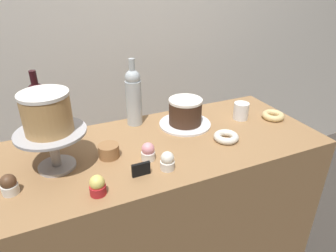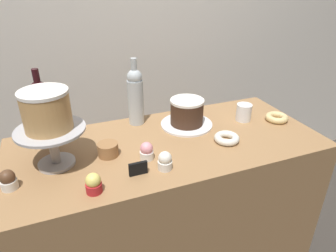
{
  "view_description": "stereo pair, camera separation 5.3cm",
  "coord_description": "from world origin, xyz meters",
  "px_view_note": "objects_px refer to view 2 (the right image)",
  "views": [
    {
      "loc": [
        -0.47,
        -1.06,
        1.6
      ],
      "look_at": [
        0.0,
        0.0,
        1.0
      ],
      "focal_mm": 32.34,
      "sensor_mm": 36.0,
      "label": 1
    },
    {
      "loc": [
        -0.42,
        -1.08,
        1.6
      ],
      "look_at": [
        0.0,
        0.0,
        1.0
      ],
      "focal_mm": 32.34,
      "sensor_mm": 36.0,
      "label": 2
    }
  ],
  "objects_px": {
    "cake_stand_pedestal": "(52,140)",
    "white_layer_cake": "(46,110)",
    "wine_bottle_clear": "(135,96)",
    "cupcake_lemon": "(93,184)",
    "coffee_cup_ceramic": "(244,112)",
    "donut_sugar": "(227,138)",
    "wine_bottle_dark_red": "(43,110)",
    "cupcake_strawberry": "(147,151)",
    "price_sign_chalkboard": "(138,169)",
    "donut_glazed": "(276,117)",
    "cupcake_chocolate": "(8,180)",
    "cookie_stack": "(108,149)",
    "cupcake_vanilla": "(165,161)",
    "chocolate_round_cake": "(187,112)"
  },
  "relations": [
    {
      "from": "cake_stand_pedestal",
      "to": "white_layer_cake",
      "type": "bearing_deg",
      "value": 180.0
    },
    {
      "from": "wine_bottle_clear",
      "to": "cupcake_lemon",
      "type": "height_order",
      "value": "wine_bottle_clear"
    },
    {
      "from": "cupcake_lemon",
      "to": "coffee_cup_ceramic",
      "type": "bearing_deg",
      "value": 19.98
    },
    {
      "from": "donut_sugar",
      "to": "wine_bottle_clear",
      "type": "bearing_deg",
      "value": 134.35
    },
    {
      "from": "white_layer_cake",
      "to": "wine_bottle_dark_red",
      "type": "xyz_separation_m",
      "value": [
        -0.02,
        0.22,
        -0.09
      ]
    },
    {
      "from": "cupcake_strawberry",
      "to": "cupcake_lemon",
      "type": "xyz_separation_m",
      "value": [
        -0.23,
        -0.13,
        0.0
      ]
    },
    {
      "from": "white_layer_cake",
      "to": "price_sign_chalkboard",
      "type": "height_order",
      "value": "white_layer_cake"
    },
    {
      "from": "cupcake_lemon",
      "to": "donut_glazed",
      "type": "distance_m",
      "value": 0.98
    },
    {
      "from": "cupcake_chocolate",
      "to": "donut_glazed",
      "type": "distance_m",
      "value": 1.22
    },
    {
      "from": "cupcake_lemon",
      "to": "cupcake_chocolate",
      "type": "distance_m",
      "value": 0.3
    },
    {
      "from": "cupcake_lemon",
      "to": "coffee_cup_ceramic",
      "type": "distance_m",
      "value": 0.85
    },
    {
      "from": "cake_stand_pedestal",
      "to": "cupcake_strawberry",
      "type": "xyz_separation_m",
      "value": [
        0.34,
        -0.1,
        -0.07
      ]
    },
    {
      "from": "white_layer_cake",
      "to": "cupcake_chocolate",
      "type": "distance_m",
      "value": 0.27
    },
    {
      "from": "cupcake_strawberry",
      "to": "coffee_cup_ceramic",
      "type": "xyz_separation_m",
      "value": [
        0.56,
        0.16,
        0.01
      ]
    },
    {
      "from": "cupcake_lemon",
      "to": "cookie_stack",
      "type": "distance_m",
      "value": 0.23
    },
    {
      "from": "cupcake_strawberry",
      "to": "donut_sugar",
      "type": "bearing_deg",
      "value": 0.32
    },
    {
      "from": "cupcake_lemon",
      "to": "donut_sugar",
      "type": "relative_size",
      "value": 0.66
    },
    {
      "from": "cookie_stack",
      "to": "price_sign_chalkboard",
      "type": "xyz_separation_m",
      "value": [
        0.08,
        -0.17,
        -0.0
      ]
    },
    {
      "from": "donut_sugar",
      "to": "price_sign_chalkboard",
      "type": "xyz_separation_m",
      "value": [
        -0.43,
        -0.09,
        0.01
      ]
    },
    {
      "from": "cupcake_vanilla",
      "to": "cupcake_lemon",
      "type": "relative_size",
      "value": 1.0
    },
    {
      "from": "cupcake_strawberry",
      "to": "wine_bottle_dark_red",
      "type": "bearing_deg",
      "value": 139.17
    },
    {
      "from": "donut_sugar",
      "to": "cookie_stack",
      "type": "distance_m",
      "value": 0.52
    },
    {
      "from": "chocolate_round_cake",
      "to": "cupcake_lemon",
      "type": "xyz_separation_m",
      "value": [
        -0.5,
        -0.34,
        -0.04
      ]
    },
    {
      "from": "wine_bottle_dark_red",
      "to": "donut_glazed",
      "type": "relative_size",
      "value": 2.91
    },
    {
      "from": "donut_glazed",
      "to": "donut_sugar",
      "type": "relative_size",
      "value": 1.0
    },
    {
      "from": "wine_bottle_dark_red",
      "to": "cupcake_strawberry",
      "type": "bearing_deg",
      "value": -40.83
    },
    {
      "from": "cake_stand_pedestal",
      "to": "wine_bottle_dark_red",
      "type": "bearing_deg",
      "value": 95.65
    },
    {
      "from": "donut_sugar",
      "to": "white_layer_cake",
      "type": "bearing_deg",
      "value": 172.55
    },
    {
      "from": "cupcake_lemon",
      "to": "coffee_cup_ceramic",
      "type": "xyz_separation_m",
      "value": [
        0.8,
        0.29,
        0.01
      ]
    },
    {
      "from": "cookie_stack",
      "to": "donut_glazed",
      "type": "bearing_deg",
      "value": 0.83
    },
    {
      "from": "chocolate_round_cake",
      "to": "wine_bottle_dark_red",
      "type": "bearing_deg",
      "value": 170.98
    },
    {
      "from": "chocolate_round_cake",
      "to": "cake_stand_pedestal",
      "type": "bearing_deg",
      "value": -169.24
    },
    {
      "from": "wine_bottle_dark_red",
      "to": "donut_sugar",
      "type": "xyz_separation_m",
      "value": [
        0.73,
        -0.31,
        -0.13
      ]
    },
    {
      "from": "white_layer_cake",
      "to": "cookie_stack",
      "type": "bearing_deg",
      "value": -3.81
    },
    {
      "from": "wine_bottle_clear",
      "to": "donut_glazed",
      "type": "height_order",
      "value": "wine_bottle_clear"
    },
    {
      "from": "cupcake_chocolate",
      "to": "price_sign_chalkboard",
      "type": "xyz_separation_m",
      "value": [
        0.44,
        -0.09,
        -0.01
      ]
    },
    {
      "from": "white_layer_cake",
      "to": "chocolate_round_cake",
      "type": "xyz_separation_m",
      "value": [
        0.61,
        0.12,
        -0.16
      ]
    },
    {
      "from": "cupcake_chocolate",
      "to": "coffee_cup_ceramic",
      "type": "distance_m",
      "value": 1.08
    },
    {
      "from": "chocolate_round_cake",
      "to": "wine_bottle_clear",
      "type": "distance_m",
      "value": 0.26
    },
    {
      "from": "cookie_stack",
      "to": "wine_bottle_dark_red",
      "type": "bearing_deg",
      "value": 134.0
    },
    {
      "from": "white_layer_cake",
      "to": "cupcake_strawberry",
      "type": "xyz_separation_m",
      "value": [
        0.34,
        -0.1,
        -0.2
      ]
    },
    {
      "from": "cupcake_chocolate",
      "to": "coffee_cup_ceramic",
      "type": "xyz_separation_m",
      "value": [
        1.07,
        0.16,
        0.01
      ]
    },
    {
      "from": "cookie_stack",
      "to": "coffee_cup_ceramic",
      "type": "xyz_separation_m",
      "value": [
        0.7,
        0.08,
        0.02
      ]
    },
    {
      "from": "cake_stand_pedestal",
      "to": "cupcake_chocolate",
      "type": "bearing_deg",
      "value": -148.54
    },
    {
      "from": "chocolate_round_cake",
      "to": "coffee_cup_ceramic",
      "type": "height_order",
      "value": "chocolate_round_cake"
    },
    {
      "from": "wine_bottle_dark_red",
      "to": "coffee_cup_ceramic",
      "type": "height_order",
      "value": "wine_bottle_dark_red"
    },
    {
      "from": "cupcake_strawberry",
      "to": "donut_sugar",
      "type": "relative_size",
      "value": 0.66
    },
    {
      "from": "cookie_stack",
      "to": "cupcake_chocolate",
      "type": "bearing_deg",
      "value": -166.77
    },
    {
      "from": "white_layer_cake",
      "to": "chocolate_round_cake",
      "type": "relative_size",
      "value": 1.08
    },
    {
      "from": "white_layer_cake",
      "to": "donut_glazed",
      "type": "distance_m",
      "value": 1.08
    }
  ]
}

